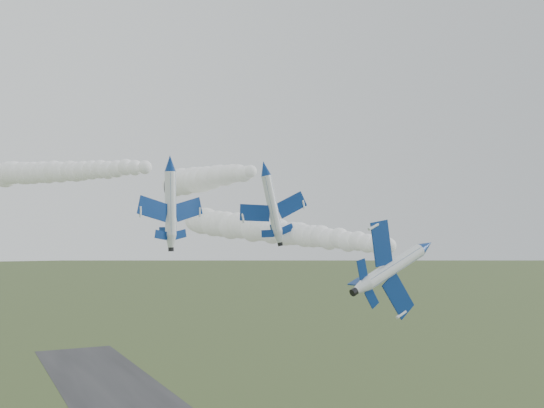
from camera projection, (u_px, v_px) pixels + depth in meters
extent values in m
cylinder|color=white|center=(425.00, 246.00, 63.97)|extent=(2.93, 8.25, 1.89)
cone|color=navy|center=(465.00, 247.00, 59.77)|extent=(2.15, 2.34, 1.89)
cone|color=white|center=(392.00, 246.00, 68.01)|extent=(2.10, 1.96, 1.89)
cylinder|color=black|center=(385.00, 246.00, 68.81)|extent=(1.02, 0.70, 0.96)
ellipsoid|color=black|center=(444.00, 244.00, 62.55)|extent=(1.61, 2.91, 1.26)
cube|color=navy|center=(411.00, 222.00, 64.04)|extent=(2.14, 2.53, 4.12)
cube|color=navy|center=(426.00, 271.00, 65.01)|extent=(2.14, 2.53, 4.12)
cube|color=navy|center=(393.00, 233.00, 67.04)|extent=(0.97, 1.16, 1.81)
cube|color=navy|center=(401.00, 259.00, 67.56)|extent=(0.97, 1.16, 1.81)
cube|color=navy|center=(406.00, 242.00, 67.79)|extent=(2.17, 1.78, 0.93)
cylinder|color=white|center=(170.00, 163.00, 75.86)|extent=(4.30, 7.87, 1.45)
cone|color=navy|center=(197.00, 160.00, 72.58)|extent=(2.12, 2.46, 1.45)
cone|color=white|center=(147.00, 166.00, 79.02)|extent=(1.98, 2.11, 1.45)
cylinder|color=black|center=(142.00, 167.00, 79.64)|extent=(0.89, 0.80, 0.73)
ellipsoid|color=black|center=(181.00, 158.00, 74.55)|extent=(1.91, 2.87, 0.97)
cube|color=navy|center=(148.00, 164.00, 74.23)|extent=(4.86, 3.71, 0.25)
cube|color=navy|center=(183.00, 166.00, 78.48)|extent=(4.86, 3.71, 0.25)
cube|color=navy|center=(141.00, 165.00, 77.33)|extent=(2.13, 1.66, 0.14)
cube|color=navy|center=(160.00, 167.00, 79.60)|extent=(2.13, 1.66, 0.14)
cube|color=navy|center=(152.00, 156.00, 78.36)|extent=(0.72, 1.46, 2.07)
cylinder|color=white|center=(265.00, 168.00, 81.97)|extent=(2.18, 7.81, 1.64)
cone|color=navy|center=(279.00, 164.00, 77.49)|extent=(1.78, 2.13, 1.64)
cone|color=white|center=(252.00, 172.00, 86.28)|extent=(1.76, 1.76, 1.64)
cylinder|color=black|center=(250.00, 173.00, 87.12)|extent=(0.87, 0.61, 0.83)
ellipsoid|color=black|center=(269.00, 163.00, 80.13)|extent=(1.28, 2.71, 1.10)
cube|color=navy|center=(244.00, 174.00, 81.58)|extent=(4.29, 2.49, 1.04)
cube|color=navy|center=(281.00, 167.00, 83.72)|extent=(4.29, 2.49, 1.04)
cube|color=navy|center=(245.00, 173.00, 84.95)|extent=(1.88, 1.14, 0.49)
cube|color=navy|center=(264.00, 170.00, 86.09)|extent=(1.88, 1.14, 0.49)
cube|color=navy|center=(253.00, 163.00, 85.28)|extent=(0.65, 1.50, 1.99)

